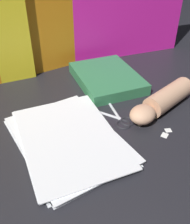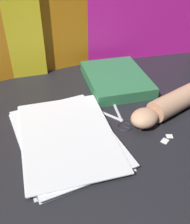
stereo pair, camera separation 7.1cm
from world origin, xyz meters
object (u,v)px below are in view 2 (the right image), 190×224
paper_stack (67,136)px  scissors (122,120)px  hand_forearm (168,106)px  book_closed (116,79)px

paper_stack → scissors: paper_stack is taller
scissors → hand_forearm: hand_forearm is taller
scissors → hand_forearm: size_ratio=0.53×
book_closed → hand_forearm: size_ratio=1.06×
book_closed → hand_forearm: (0.06, -0.23, 0.01)m
book_closed → hand_forearm: hand_forearm is taller
scissors → hand_forearm: (0.14, -0.02, 0.03)m
hand_forearm → paper_stack: bearing=178.9°
paper_stack → scissors: size_ratio=2.57×
book_closed → scissors: 0.23m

